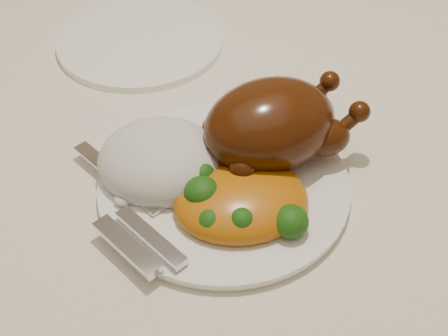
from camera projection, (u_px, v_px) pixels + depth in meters
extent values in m
cylinder|color=brown|center=(435.00, 122.00, 1.36)|extent=(0.07, 0.07, 0.72)
cube|color=brown|center=(76.00, 164.00, 0.71)|extent=(1.60, 0.90, 0.04)
cube|color=beige|center=(73.00, 149.00, 0.70)|extent=(1.72, 1.02, 0.01)
cylinder|color=white|center=(224.00, 186.00, 0.64)|extent=(0.32, 0.32, 0.01)
cylinder|color=white|center=(140.00, 41.00, 0.84)|extent=(0.27, 0.27, 0.01)
ellipsoid|color=#431907|center=(270.00, 125.00, 0.64)|extent=(0.16, 0.14, 0.09)
ellipsoid|color=#431907|center=(262.00, 114.00, 0.62)|extent=(0.08, 0.06, 0.04)
ellipsoid|color=#431907|center=(324.00, 137.00, 0.64)|extent=(0.05, 0.04, 0.04)
sphere|color=#431907|center=(360.00, 112.00, 0.64)|extent=(0.02, 0.02, 0.02)
ellipsoid|color=#431907|center=(297.00, 106.00, 0.68)|extent=(0.05, 0.04, 0.04)
sphere|color=#431907|center=(330.00, 81.00, 0.68)|extent=(0.02, 0.02, 0.02)
sphere|color=#431907|center=(243.00, 168.00, 0.61)|extent=(0.03, 0.03, 0.03)
sphere|color=#431907|center=(215.00, 129.00, 0.65)|extent=(0.03, 0.03, 0.03)
ellipsoid|color=silver|center=(161.00, 161.00, 0.64)|extent=(0.16, 0.16, 0.07)
ellipsoid|color=#B7690B|center=(241.00, 202.00, 0.61)|extent=(0.14, 0.11, 0.05)
ellipsoid|color=#B7690B|center=(273.00, 189.00, 0.62)|extent=(0.06, 0.05, 0.03)
ellipsoid|color=#153B09|center=(290.00, 221.00, 0.58)|extent=(0.04, 0.04, 0.03)
ellipsoid|color=#153B09|center=(242.00, 219.00, 0.57)|extent=(0.02, 0.02, 0.02)
ellipsoid|color=#153B09|center=(201.00, 176.00, 0.62)|extent=(0.03, 0.03, 0.03)
ellipsoid|color=#153B09|center=(280.00, 197.00, 0.61)|extent=(0.03, 0.03, 0.03)
ellipsoid|color=#153B09|center=(202.00, 192.00, 0.60)|extent=(0.03, 0.03, 0.03)
ellipsoid|color=#153B09|center=(210.00, 223.00, 0.58)|extent=(0.03, 0.03, 0.03)
ellipsoid|color=#153B09|center=(202.00, 189.00, 0.62)|extent=(0.03, 0.03, 0.03)
cube|color=silver|center=(117.00, 177.00, 0.64)|extent=(0.08, 0.12, 0.00)
cube|color=silver|center=(127.00, 247.00, 0.57)|extent=(0.06, 0.08, 0.01)
cube|color=silver|center=(151.00, 238.00, 0.58)|extent=(0.06, 0.08, 0.01)
cube|color=silver|center=(139.00, 173.00, 0.64)|extent=(0.06, 0.09, 0.00)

